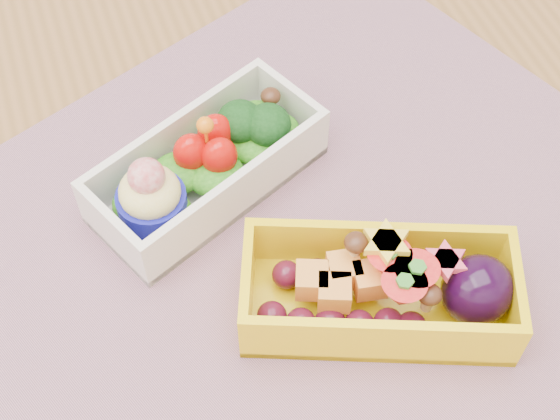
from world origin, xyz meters
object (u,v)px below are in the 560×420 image
object	(u,v)px
placemat	(272,252)
bento_white	(206,167)
table	(213,319)
bento_yellow	(385,291)

from	to	relation	value
placemat	bento_white	distance (m)	0.07
table	bento_yellow	bearing A→B (deg)	-41.17
table	bento_white	distance (m)	0.14
table	bento_yellow	xyz separation A→B (m)	(0.10, -0.08, 0.13)
table	placemat	distance (m)	0.11
placemat	bento_white	size ratio (longest dim) A/B	2.90
placemat	bento_white	bearing A→B (deg)	111.01
placemat	bento_yellow	size ratio (longest dim) A/B	2.84
placemat	bento_yellow	bearing A→B (deg)	-51.84
table	bento_white	xyz separation A→B (m)	(0.02, 0.05, 0.12)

